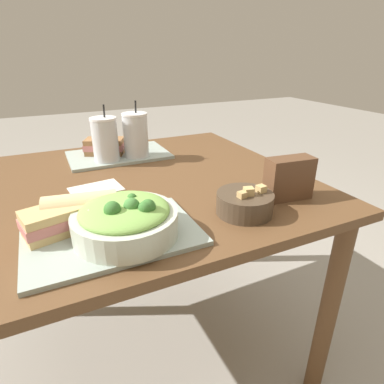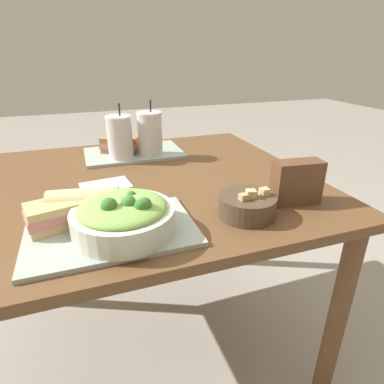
{
  "view_description": "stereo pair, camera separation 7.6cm",
  "coord_description": "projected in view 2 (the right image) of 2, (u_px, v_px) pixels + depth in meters",
  "views": [
    {
      "loc": [
        -0.26,
        -1.0,
        1.19
      ],
      "look_at": [
        0.06,
        -0.33,
        0.86
      ],
      "focal_mm": 30.0,
      "sensor_mm": 36.0,
      "label": 1
    },
    {
      "loc": [
        -0.19,
        -1.03,
        1.19
      ],
      "look_at": [
        0.06,
        -0.33,
        0.86
      ],
      "focal_mm": 30.0,
      "sensor_mm": 36.0,
      "label": 2
    }
  ],
  "objects": [
    {
      "name": "tray_far",
      "position": [
        134.0,
        153.0,
        1.37
      ],
      "size": [
        0.4,
        0.26,
        0.01
      ],
      "color": "#99A89E",
      "rests_on": "dining_table"
    },
    {
      "name": "dining_table",
      "position": [
        146.0,
        207.0,
        1.15
      ],
      "size": [
        1.14,
        1.02,
        0.78
      ],
      "color": "brown",
      "rests_on": "ground_plane"
    },
    {
      "name": "drink_cup_dark",
      "position": [
        120.0,
        139.0,
        1.26
      ],
      "size": [
        0.1,
        0.1,
        0.22
      ],
      "color": "silver",
      "rests_on": "tray_far"
    },
    {
      "name": "sandwich_far",
      "position": [
        121.0,
        144.0,
        1.36
      ],
      "size": [
        0.18,
        0.15,
        0.06
      ],
      "rotation": [
        0.0,
        0.0,
        -0.43
      ],
      "color": "olive",
      "rests_on": "tray_far"
    },
    {
      "name": "baguette_near",
      "position": [
        85.0,
        204.0,
        0.82
      ],
      "size": [
        0.19,
        0.11,
        0.08
      ],
      "rotation": [
        0.0,
        0.0,
        1.41
      ],
      "color": "#DBBC84",
      "rests_on": "tray_near"
    },
    {
      "name": "soup_bowl",
      "position": [
        247.0,
        205.0,
        0.86
      ],
      "size": [
        0.15,
        0.15,
        0.08
      ],
      "color": "#473828",
      "rests_on": "dining_table"
    },
    {
      "name": "salad_bowl",
      "position": [
        123.0,
        216.0,
        0.75
      ],
      "size": [
        0.24,
        0.24,
        0.1
      ],
      "color": "beige",
      "rests_on": "tray_near"
    },
    {
      "name": "napkin_folded",
      "position": [
        106.0,
        185.0,
        1.06
      ],
      "size": [
        0.17,
        0.13,
        0.0
      ],
      "color": "silver",
      "rests_on": "dining_table"
    },
    {
      "name": "sandwich_near",
      "position": [
        58.0,
        214.0,
        0.78
      ],
      "size": [
        0.16,
        0.12,
        0.06
      ],
      "rotation": [
        0.0,
        0.0,
        0.25
      ],
      "color": "tan",
      "rests_on": "tray_near"
    },
    {
      "name": "chip_bag",
      "position": [
        296.0,
        182.0,
        0.92
      ],
      "size": [
        0.15,
        0.08,
        0.13
      ],
      "rotation": [
        0.0,
        0.0,
        -0.11
      ],
      "color": "brown",
      "rests_on": "dining_table"
    },
    {
      "name": "drink_cup_red",
      "position": [
        150.0,
        135.0,
        1.3
      ],
      "size": [
        0.1,
        0.1,
        0.22
      ],
      "color": "silver",
      "rests_on": "tray_far"
    },
    {
      "name": "tray_near",
      "position": [
        112.0,
        232.0,
        0.78
      ],
      "size": [
        0.4,
        0.26,
        0.01
      ],
      "color": "#99A89E",
      "rests_on": "dining_table"
    },
    {
      "name": "ground_plane",
      "position": [
        155.0,
        342.0,
        1.43
      ],
      "size": [
        12.0,
        12.0,
        0.0
      ],
      "primitive_type": "plane",
      "color": "gray"
    }
  ]
}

